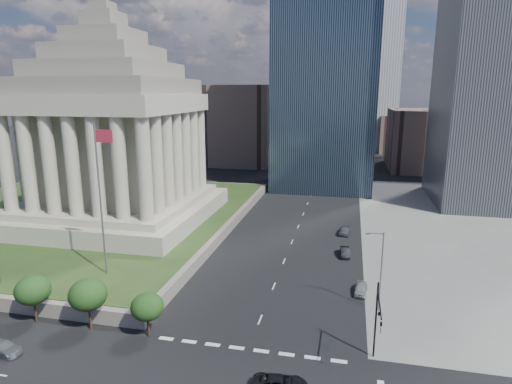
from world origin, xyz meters
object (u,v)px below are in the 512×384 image
(war_memorial, at_px, (111,116))
(street_lamp_north, at_px, (380,267))
(traffic_signal_ne, at_px, (378,318))
(suv_grey, at_px, (2,347))
(flagpole, at_px, (101,193))
(parked_sedan_near, at_px, (361,289))
(pickup_truck, at_px, (280,384))
(parked_sedan_mid, at_px, (345,252))
(parked_sedan_far, at_px, (345,230))

(war_memorial, height_order, street_lamp_north, war_memorial)
(war_memorial, bearing_deg, traffic_signal_ne, -36.42)
(traffic_signal_ne, bearing_deg, suv_grey, -171.15)
(suv_grey, bearing_deg, street_lamp_north, -57.51)
(flagpole, distance_m, parked_sedan_near, 35.99)
(pickup_truck, bearing_deg, parked_sedan_mid, -15.01)
(parked_sedan_near, height_order, parked_sedan_far, parked_sedan_far)
(street_lamp_north, xyz_separation_m, parked_sedan_near, (-1.83, 4.40, -5.00))
(suv_grey, bearing_deg, flagpole, 0.13)
(flagpole, xyz_separation_m, parked_sedan_far, (30.83, 29.40, -12.34))
(pickup_truck, distance_m, suv_grey, 28.31)
(traffic_signal_ne, relative_size, parked_sedan_mid, 1.93)
(pickup_truck, distance_m, parked_sedan_mid, 34.06)
(suv_grey, distance_m, parked_sedan_near, 41.50)
(pickup_truck, bearing_deg, war_memorial, 37.51)
(pickup_truck, relative_size, parked_sedan_mid, 1.18)
(street_lamp_north, relative_size, suv_grey, 2.27)
(parked_sedan_far, bearing_deg, parked_sedan_mid, -79.43)
(war_memorial, xyz_separation_m, flagpole, (12.17, -24.00, -8.29))
(parked_sedan_far, bearing_deg, flagpole, -126.95)
(traffic_signal_ne, relative_size, pickup_truck, 1.63)
(suv_grey, height_order, parked_sedan_mid, parked_sedan_mid)
(flagpole, xyz_separation_m, suv_grey, (-2.22, -15.99, -12.48))
(war_memorial, relative_size, traffic_signal_ne, 4.88)
(flagpole, xyz_separation_m, parked_sedan_mid, (31.05, 18.26, -12.43))
(pickup_truck, distance_m, parked_sedan_far, 45.08)
(street_lamp_north, bearing_deg, war_memorial, 154.08)
(war_memorial, height_order, flagpole, war_memorial)
(war_memorial, distance_m, pickup_truck, 58.72)
(parked_sedan_near, relative_size, parked_sedan_mid, 0.94)
(flagpole, xyz_separation_m, street_lamp_north, (35.16, 1.00, -7.45))
(pickup_truck, bearing_deg, flagpole, 52.76)
(suv_grey, bearing_deg, parked_sedan_mid, -36.13)
(parked_sedan_near, bearing_deg, flagpole, -166.40)
(pickup_truck, height_order, parked_sedan_far, parked_sedan_far)
(parked_sedan_near, distance_m, parked_sedan_mid, 13.05)
(suv_grey, bearing_deg, parked_sedan_near, -50.91)
(flagpole, xyz_separation_m, traffic_signal_ne, (34.33, -10.30, -7.86))
(war_memorial, xyz_separation_m, street_lamp_north, (47.33, -23.00, -15.74))
(pickup_truck, bearing_deg, suv_grey, 84.51)
(war_memorial, bearing_deg, parked_sedan_near, -22.23)
(pickup_truck, relative_size, parked_sedan_far, 1.09)
(suv_grey, relative_size, parked_sedan_far, 0.97)
(parked_sedan_mid, height_order, parked_sedan_far, parked_sedan_far)
(traffic_signal_ne, bearing_deg, parked_sedan_far, 95.04)
(suv_grey, distance_m, parked_sedan_far, 56.15)
(parked_sedan_near, xyz_separation_m, parked_sedan_far, (-2.50, 23.99, 0.11))
(flagpole, xyz_separation_m, pickup_truck, (26.08, -15.44, -12.43))
(traffic_signal_ne, bearing_deg, pickup_truck, -148.11)
(pickup_truck, relative_size, parked_sedan_near, 1.26)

